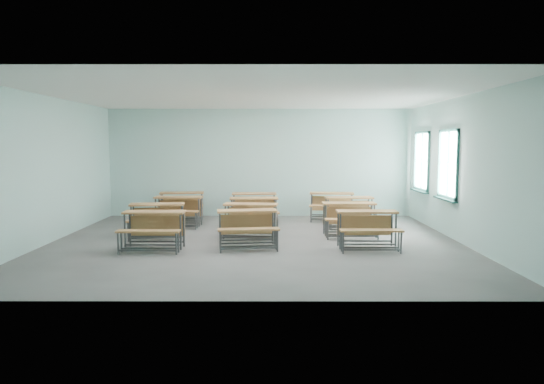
{
  "coord_description": "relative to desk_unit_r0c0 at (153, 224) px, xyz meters",
  "views": [
    {
      "loc": [
        0.39,
        -10.49,
        2.16
      ],
      "look_at": [
        0.37,
        1.2,
        1.0
      ],
      "focal_mm": 32.0,
      "sensor_mm": 36.0,
      "label": 1
    }
  ],
  "objects": [
    {
      "name": "room",
      "position": [
        2.14,
        0.73,
        1.08
      ],
      "size": [
        9.04,
        8.04,
        3.24
      ],
      "color": "slate",
      "rests_on": "ground"
    },
    {
      "name": "desk_unit_r0c0",
      "position": [
        0.0,
        0.0,
        0.0
      ],
      "size": [
        1.26,
        0.86,
        0.78
      ],
      "rotation": [
        0.0,
        0.0,
        -0.02
      ],
      "color": "#9E6839",
      "rests_on": "ground"
    },
    {
      "name": "desk_unit_r0c1",
      "position": [
        1.92,
        0.2,
        0.0
      ],
      "size": [
        1.34,
        0.98,
        0.78
      ],
      "rotation": [
        0.0,
        0.0,
        0.12
      ],
      "color": "#9E6839",
      "rests_on": "ground"
    },
    {
      "name": "desk_unit_r0c2",
      "position": [
        4.41,
        0.08,
        0.0
      ],
      "size": [
        1.25,
        0.84,
        0.78
      ],
      "rotation": [
        0.0,
        0.0,
        0.0
      ],
      "color": "#9E6839",
      "rests_on": "ground"
    },
    {
      "name": "desk_unit_r1c0",
      "position": [
        -0.24,
        1.31,
        0.0
      ],
      "size": [
        1.34,
        0.98,
        0.78
      ],
      "rotation": [
        0.0,
        0.0,
        0.12
      ],
      "color": "#9E6839",
      "rests_on": "ground"
    },
    {
      "name": "desk_unit_r1c1",
      "position": [
        1.93,
        1.3,
        0.0
      ],
      "size": [
        1.33,
        0.97,
        0.78
      ],
      "rotation": [
        0.0,
        0.0,
        -0.11
      ],
      "color": "#9E6839",
      "rests_on": "ground"
    },
    {
      "name": "desk_unit_r1c2",
      "position": [
        4.26,
        1.49,
        0.0
      ],
      "size": [
        1.26,
        0.86,
        0.78
      ],
      "rotation": [
        0.0,
        0.0,
        0.02
      ],
      "color": "#9E6839",
      "rests_on": "ground"
    },
    {
      "name": "desk_unit_r2c0",
      "position": [
        -0.05,
        2.8,
        0.0
      ],
      "size": [
        1.28,
        0.89,
        0.78
      ],
      "rotation": [
        0.0,
        0.0,
        -0.05
      ],
      "color": "#9E6839",
      "rests_on": "ground"
    },
    {
      "name": "desk_unit_r2c1",
      "position": [
        1.97,
        2.55,
        0.0
      ],
      "size": [
        1.3,
        0.92,
        0.78
      ],
      "rotation": [
        0.0,
        0.0,
        0.07
      ],
      "color": "#9E6839",
      "rests_on": "ground"
    },
    {
      "name": "desk_unit_r2c2",
      "position": [
        4.46,
        2.72,
        0.0
      ],
      "size": [
        1.3,
        0.91,
        0.78
      ],
      "rotation": [
        0.0,
        0.0,
        0.06
      ],
      "color": "#9E6839",
      "rests_on": "ground"
    },
    {
      "name": "desk_unit_r3c0",
      "position": [
        -0.16,
        3.98,
        0.0
      ],
      "size": [
        1.33,
        0.97,
        0.78
      ],
      "rotation": [
        0.0,
        0.0,
        0.11
      ],
      "color": "#9E6839",
      "rests_on": "ground"
    },
    {
      "name": "desk_unit_r3c1",
      "position": [
        1.92,
        3.76,
        0.0
      ],
      "size": [
        1.28,
        0.88,
        0.78
      ],
      "rotation": [
        0.0,
        0.0,
        0.04
      ],
      "color": "#9E6839",
      "rests_on": "ground"
    },
    {
      "name": "desk_unit_r3c2",
      "position": [
        4.12,
        3.87,
        0.0
      ],
      "size": [
        1.33,
        0.96,
        0.78
      ],
      "rotation": [
        0.0,
        0.0,
        -0.1
      ],
      "color": "#9E6839",
      "rests_on": "ground"
    }
  ]
}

